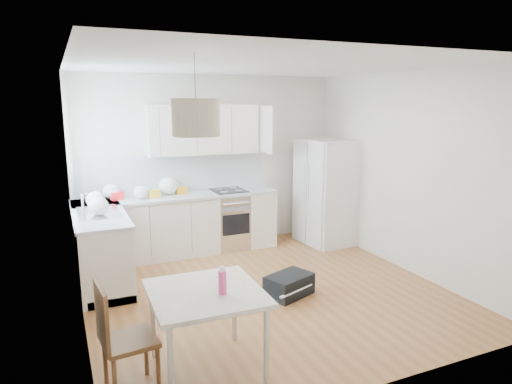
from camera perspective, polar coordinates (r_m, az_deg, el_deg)
floor at (r=5.76m, az=1.19°, el=-12.28°), size 4.20×4.20×0.00m
ceiling at (r=5.29m, az=1.31°, el=15.58°), size 4.20×4.20×0.00m
wall_back at (r=7.30m, az=-5.76°, el=3.77°), size 4.20×0.00×4.20m
wall_left at (r=4.88m, az=-21.72°, el=-0.85°), size 0.00×4.20×4.20m
wall_right at (r=6.52m, az=18.22°, el=2.34°), size 0.00×4.20×4.20m
window_glassblock at (r=5.96m, az=-22.37°, el=5.11°), size 0.02×1.00×1.00m
cabinets_back at (r=7.03m, az=-9.51°, el=-4.20°), size 3.00×0.60×0.88m
cabinets_left at (r=6.28m, az=-18.83°, el=-6.59°), size 0.60×1.80×0.88m
counter_back at (r=6.92m, az=-9.63°, el=-0.53°), size 3.02×0.64×0.04m
counter_left at (r=6.16m, az=-19.11°, el=-2.51°), size 0.64×1.82×0.04m
backsplash_back at (r=7.15m, az=-10.30°, el=2.35°), size 3.00×0.01×0.58m
backsplash_left at (r=6.08m, az=-22.05°, el=0.09°), size 0.01×1.80×0.58m
upper_cabinets at (r=7.05m, az=-6.61°, el=7.77°), size 1.70×0.32×0.75m
range_oven at (r=7.26m, az=-3.38°, el=-3.56°), size 0.50×0.61×0.88m
sink at (r=6.11m, az=-19.08°, el=-2.48°), size 0.50×0.80×0.16m
refrigerator at (r=7.50m, az=8.85°, el=0.01°), size 0.87×0.90×1.70m
dining_table at (r=4.00m, az=-6.30°, el=-13.23°), size 0.96×0.96×0.74m
dining_chair at (r=3.92m, az=-15.51°, el=-17.16°), size 0.44×0.44×0.94m
drink_bottle at (r=3.85m, az=-4.23°, el=-10.94°), size 0.08×0.08×0.24m
gym_bag at (r=5.62m, az=4.15°, el=-11.53°), size 0.65×0.54×0.26m
pendant_lamp at (r=3.83m, az=-7.51°, el=9.25°), size 0.51×0.51×0.31m
grocery_bag_a at (r=6.83m, az=-17.66°, el=0.02°), size 0.24×0.21×0.22m
grocery_bag_b at (r=6.75m, az=-14.19°, el=-0.05°), size 0.21×0.18×0.19m
grocery_bag_c at (r=6.96m, az=-10.92°, el=0.76°), size 0.29×0.25×0.26m
grocery_bag_d at (r=6.36m, az=-19.44°, el=-0.91°), size 0.24×0.21×0.22m
grocery_bag_e at (r=5.92m, az=-19.09°, el=-1.73°), size 0.25×0.21×0.23m
snack_orange at (r=6.99m, az=-9.34°, el=0.18°), size 0.16×0.11×0.10m
snack_yellow at (r=6.80m, az=-12.60°, el=-0.23°), size 0.17×0.12×0.11m
snack_red at (r=6.77m, az=-17.00°, el=-0.46°), size 0.19×0.15×0.12m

